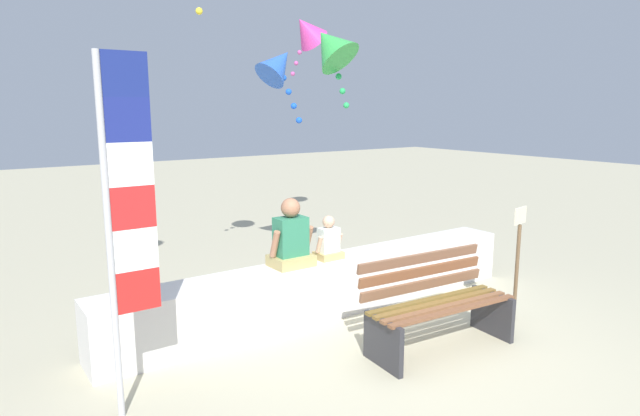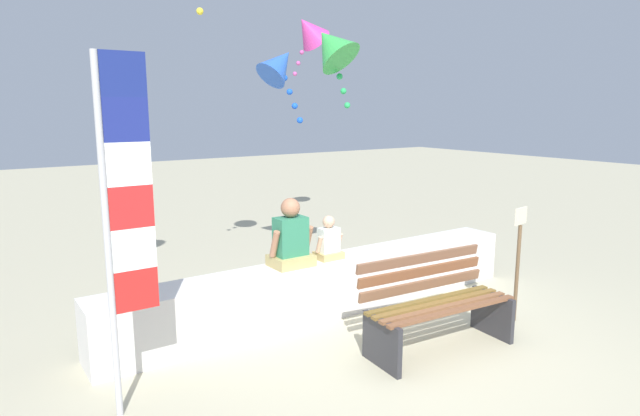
{
  "view_description": "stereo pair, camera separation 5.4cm",
  "coord_description": "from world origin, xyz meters",
  "px_view_note": "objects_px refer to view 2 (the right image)",
  "views": [
    {
      "loc": [
        -3.42,
        -3.43,
        2.29
      ],
      "look_at": [
        -0.11,
        1.3,
        1.22
      ],
      "focal_mm": 30.22,
      "sensor_mm": 36.0,
      "label": 1
    },
    {
      "loc": [
        -3.37,
        -3.46,
        2.29
      ],
      "look_at": [
        -0.11,
        1.3,
        1.22
      ],
      "focal_mm": 30.22,
      "sensor_mm": 36.0,
      "label": 2
    }
  ],
  "objects_px": {
    "person_child": "(329,242)",
    "kite_blue": "(280,65)",
    "flag_banner": "(121,210)",
    "kite_magenta": "(309,30)",
    "park_bench": "(436,307)",
    "person_adult": "(291,240)",
    "sign_post": "(518,254)",
    "kite_green": "(331,46)"
  },
  "relations": [
    {
      "from": "kite_blue",
      "to": "kite_green",
      "type": "height_order",
      "value": "kite_green"
    },
    {
      "from": "person_child",
      "to": "sign_post",
      "type": "bearing_deg",
      "value": -42.9
    },
    {
      "from": "park_bench",
      "to": "person_adult",
      "type": "height_order",
      "value": "person_adult"
    },
    {
      "from": "sign_post",
      "to": "park_bench",
      "type": "bearing_deg",
      "value": 178.59
    },
    {
      "from": "kite_magenta",
      "to": "sign_post",
      "type": "distance_m",
      "value": 5.57
    },
    {
      "from": "person_adult",
      "to": "sign_post",
      "type": "height_order",
      "value": "person_adult"
    },
    {
      "from": "person_adult",
      "to": "person_child",
      "type": "distance_m",
      "value": 0.51
    },
    {
      "from": "person_child",
      "to": "kite_green",
      "type": "xyz_separation_m",
      "value": [
        0.6,
        0.79,
        2.23
      ]
    },
    {
      "from": "kite_magenta",
      "to": "park_bench",
      "type": "bearing_deg",
      "value": -109.28
    },
    {
      "from": "park_bench",
      "to": "kite_magenta",
      "type": "height_order",
      "value": "kite_magenta"
    },
    {
      "from": "person_adult",
      "to": "kite_green",
      "type": "bearing_deg",
      "value": 35.89
    },
    {
      "from": "kite_magenta",
      "to": "sign_post",
      "type": "height_order",
      "value": "kite_magenta"
    },
    {
      "from": "kite_magenta",
      "to": "kite_green",
      "type": "distance_m",
      "value": 2.95
    },
    {
      "from": "person_child",
      "to": "sign_post",
      "type": "relative_size",
      "value": 0.39
    },
    {
      "from": "kite_green",
      "to": "kite_blue",
      "type": "bearing_deg",
      "value": 115.08
    },
    {
      "from": "kite_blue",
      "to": "kite_green",
      "type": "bearing_deg",
      "value": -64.92
    },
    {
      "from": "person_adult",
      "to": "kite_blue",
      "type": "bearing_deg",
      "value": 62.83
    },
    {
      "from": "kite_blue",
      "to": "park_bench",
      "type": "bearing_deg",
      "value": -89.48
    },
    {
      "from": "kite_blue",
      "to": "kite_magenta",
      "type": "height_order",
      "value": "kite_magenta"
    },
    {
      "from": "park_bench",
      "to": "sign_post",
      "type": "distance_m",
      "value": 1.25
    },
    {
      "from": "park_bench",
      "to": "kite_magenta",
      "type": "xyz_separation_m",
      "value": [
        1.65,
        4.72,
        3.21
      ]
    },
    {
      "from": "flag_banner",
      "to": "kite_magenta",
      "type": "relative_size",
      "value": 2.39
    },
    {
      "from": "flag_banner",
      "to": "kite_green",
      "type": "relative_size",
      "value": 2.42
    },
    {
      "from": "park_bench",
      "to": "sign_post",
      "type": "bearing_deg",
      "value": -1.41
    },
    {
      "from": "person_child",
      "to": "kite_blue",
      "type": "height_order",
      "value": "kite_blue"
    },
    {
      "from": "park_bench",
      "to": "person_child",
      "type": "xyz_separation_m",
      "value": [
        -0.29,
        1.37,
        0.4
      ]
    },
    {
      "from": "person_child",
      "to": "flag_banner",
      "type": "xyz_separation_m",
      "value": [
        -2.44,
        -0.86,
        0.77
      ]
    },
    {
      "from": "park_bench",
      "to": "person_adult",
      "type": "distance_m",
      "value": 1.65
    },
    {
      "from": "flag_banner",
      "to": "kite_blue",
      "type": "xyz_separation_m",
      "value": [
        2.71,
        2.35,
        1.27
      ]
    },
    {
      "from": "flag_banner",
      "to": "kite_blue",
      "type": "distance_m",
      "value": 3.81
    },
    {
      "from": "sign_post",
      "to": "flag_banner",
      "type": "bearing_deg",
      "value": 172.31
    },
    {
      "from": "park_bench",
      "to": "person_adult",
      "type": "relative_size",
      "value": 2.09
    },
    {
      "from": "park_bench",
      "to": "kite_green",
      "type": "height_order",
      "value": "kite_green"
    },
    {
      "from": "flag_banner",
      "to": "sign_post",
      "type": "bearing_deg",
      "value": -7.69
    },
    {
      "from": "person_child",
      "to": "kite_magenta",
      "type": "distance_m",
      "value": 4.79
    },
    {
      "from": "kite_blue",
      "to": "kite_magenta",
      "type": "xyz_separation_m",
      "value": [
        1.68,
        1.86,
        0.77
      ]
    },
    {
      "from": "kite_blue",
      "to": "person_child",
      "type": "bearing_deg",
      "value": -100.21
    },
    {
      "from": "flag_banner",
      "to": "kite_green",
      "type": "xyz_separation_m",
      "value": [
        3.03,
        1.65,
        1.46
      ]
    },
    {
      "from": "person_adult",
      "to": "flag_banner",
      "type": "distance_m",
      "value": 2.23
    },
    {
      "from": "park_bench",
      "to": "person_child",
      "type": "distance_m",
      "value": 1.45
    },
    {
      "from": "kite_green",
      "to": "person_child",
      "type": "bearing_deg",
      "value": -127.01
    },
    {
      "from": "kite_green",
      "to": "flag_banner",
      "type": "bearing_deg",
      "value": -151.4
    }
  ]
}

